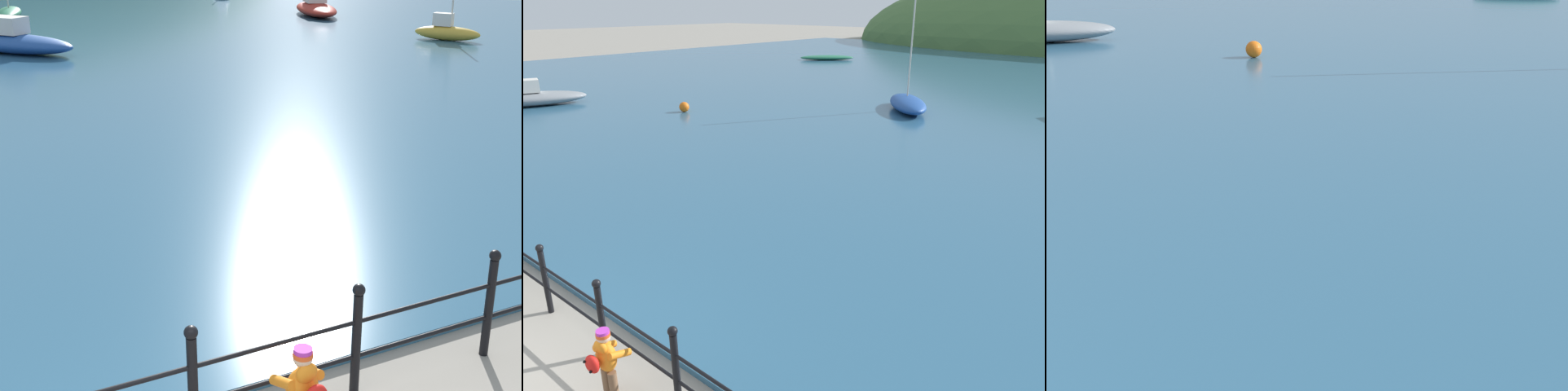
{
  "view_description": "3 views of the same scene",
  "coord_description": "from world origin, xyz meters",
  "views": [
    {
      "loc": [
        -1.36,
        -3.35,
        4.24
      ],
      "look_at": [
        2.32,
        3.95,
        1.21
      ],
      "focal_mm": 50.0,
      "sensor_mm": 36.0,
      "label": 1
    },
    {
      "loc": [
        6.23,
        -1.39,
        4.66
      ],
      "look_at": [
        0.3,
        5.55,
        1.22
      ],
      "focal_mm": 35.0,
      "sensor_mm": 36.0,
      "label": 2
    },
    {
      "loc": [
        4.69,
        2.03,
        3.19
      ],
      "look_at": [
        0.13,
        5.54,
        1.15
      ],
      "focal_mm": 50.0,
      "sensor_mm": 36.0,
      "label": 3
    }
  ],
  "objects": [
    {
      "name": "child_in_coat",
      "position": [
        1.26,
        1.06,
        0.61
      ],
      "size": [
        0.4,
        0.55,
        1.0
      ],
      "color": "brown",
      "rests_on": "ground"
    },
    {
      "name": "boat_far_right",
      "position": [
        -4.52,
        19.89,
        0.44
      ],
      "size": [
        3.71,
        4.17,
        5.22
      ],
      "color": "#1E4793",
      "rests_on": "water"
    },
    {
      "name": "mooring_buoy",
      "position": [
        -12.06,
        13.07,
        0.32
      ],
      "size": [
        0.45,
        0.45,
        0.45
      ],
      "primitive_type": "sphere",
      "color": "orange",
      "rests_on": "water"
    },
    {
      "name": "iron_railing",
      "position": [
        0.45,
        1.5,
        0.64
      ],
      "size": [
        9.93,
        0.12,
        1.21
      ],
      "color": "black",
      "rests_on": "ground"
    },
    {
      "name": "boat_blue_hull",
      "position": [
        -20.77,
        36.02,
        0.3
      ],
      "size": [
        4.34,
        4.08,
        0.41
      ],
      "color": "#287551",
      "rests_on": "water"
    },
    {
      "name": "boat_mid_harbor",
      "position": [
        -18.78,
        9.34,
        0.5
      ],
      "size": [
        3.17,
        5.06,
        1.25
      ],
      "color": "gray",
      "rests_on": "water"
    }
  ]
}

